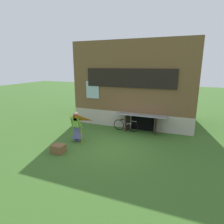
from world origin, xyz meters
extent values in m
plane|color=#386023|center=(0.00, 0.00, 0.00)|extent=(60.00, 60.00, 0.00)
cube|color=#ADA393|center=(0.00, 5.24, 0.51)|extent=(7.63, 4.48, 1.03)
cube|color=brown|center=(0.00, 5.24, 3.17)|extent=(7.63, 4.48, 4.29)
cube|color=black|center=(0.00, 2.96, 3.12)|extent=(5.45, 0.08, 1.11)
cube|color=#9EB7C6|center=(0.00, 2.98, 3.12)|extent=(5.29, 0.04, 0.99)
cube|color=#9EB7C6|center=(-2.45, 2.97, 2.32)|extent=(0.90, 0.06, 1.10)
cube|color=black|center=(0.89, 2.98, 0.47)|extent=(1.40, 0.03, 0.95)
cube|color=#3D2B1E|center=(0.04, 2.70, 0.47)|extent=(0.16, 0.70, 0.95)
cube|color=#3D2B1E|center=(1.74, 2.70, 0.47)|extent=(0.21, 0.70, 0.95)
cube|color=gray|center=(0.89, 2.45, 1.08)|extent=(2.92, 1.09, 0.18)
cylinder|color=#474C75|center=(-1.95, 0.01, 0.40)|extent=(0.14, 0.14, 0.81)
cylinder|color=#474C75|center=(-1.79, 0.01, 0.40)|extent=(0.14, 0.14, 0.81)
cone|color=#474C75|center=(-1.87, 0.01, 0.52)|extent=(0.52, 0.52, 0.60)
cube|color=#72AD38|center=(-1.87, 0.01, 1.09)|extent=(0.34, 0.20, 0.57)
cylinder|color=#72AD38|center=(-2.09, -0.09, 1.12)|extent=(0.17, 0.32, 0.53)
cylinder|color=#72AD38|center=(-1.65, -0.09, 1.12)|extent=(0.17, 0.32, 0.53)
cube|color=maroon|center=(-1.87, -0.05, 1.33)|extent=(0.20, 0.08, 0.36)
sphere|color=#D8AD8E|center=(-1.87, 0.01, 1.49)|extent=(0.22, 0.22, 0.22)
pyramid|color=orange|center=(-1.50, -0.54, 1.25)|extent=(0.86, 0.70, 0.47)
cylinder|color=beige|center=(-1.52, -0.24, 0.99)|extent=(0.01, 0.58, 0.41)
cylinder|color=orange|center=(-1.42, -0.29, 0.39)|extent=(0.03, 0.03, 0.78)
torus|color=black|center=(0.43, 2.48, 0.33)|extent=(0.66, 0.05, 0.66)
torus|color=black|center=(-0.46, 2.49, 0.33)|extent=(0.66, 0.05, 0.66)
cylinder|color=#ADAFB5|center=(-0.01, 2.49, 0.50)|extent=(0.67, 0.04, 0.04)
cylinder|color=#ADAFB5|center=(-0.01, 2.49, 0.39)|extent=(0.73, 0.04, 0.27)
cylinder|color=#ADAFB5|center=(-0.23, 2.49, 0.50)|extent=(0.04, 0.04, 0.37)
cube|color=black|center=(-0.23, 2.49, 0.68)|extent=(0.20, 0.08, 0.05)
cylinder|color=#ADAFB5|center=(0.43, 2.48, 0.65)|extent=(0.44, 0.03, 0.03)
cube|color=brown|center=(-1.96, -1.44, 0.19)|extent=(0.55, 0.47, 0.38)
camera|label=1|loc=(3.22, -7.88, 3.89)|focal=30.30mm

